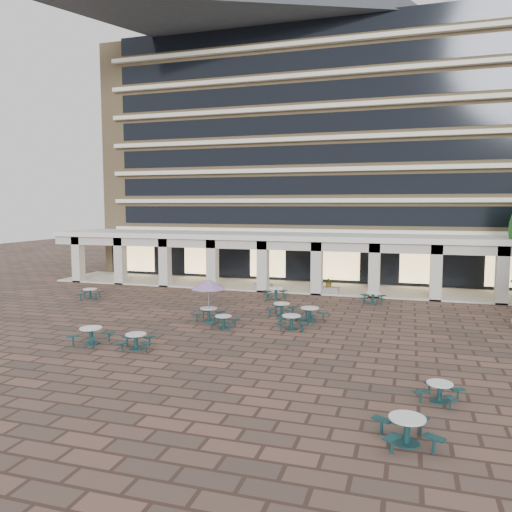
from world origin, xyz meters
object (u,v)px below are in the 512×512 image
object	(u,v)px
picnic_table_2	(407,428)
planter_left	(263,284)
picnic_table_0	(91,334)
planter_right	(329,286)
picnic_table_1	(136,340)

from	to	relation	value
picnic_table_2	planter_left	distance (m)	25.79
picnic_table_0	planter_right	xyz separation A→B (m)	(8.85, 17.19, 0.07)
picnic_table_0	picnic_table_2	bearing A→B (deg)	-16.86
picnic_table_2	picnic_table_1	bearing A→B (deg)	137.28
planter_left	planter_right	distance (m)	5.25
picnic_table_1	picnic_table_2	size ratio (longest dim) A/B	0.96
planter_right	picnic_table_1	bearing A→B (deg)	-110.06
picnic_table_1	picnic_table_2	world-z (taller)	picnic_table_2
picnic_table_1	planter_right	xyz separation A→B (m)	(6.32, 17.31, 0.12)
picnic_table_0	picnic_table_2	size ratio (longest dim) A/B	0.95
planter_left	planter_right	xyz separation A→B (m)	(5.25, 0.00, 0.02)
picnic_table_1	planter_left	size ratio (longest dim) A/B	1.30
planter_right	planter_left	bearing A→B (deg)	180.00
picnic_table_2	planter_right	bearing A→B (deg)	87.55
picnic_table_0	planter_right	world-z (taller)	planter_right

